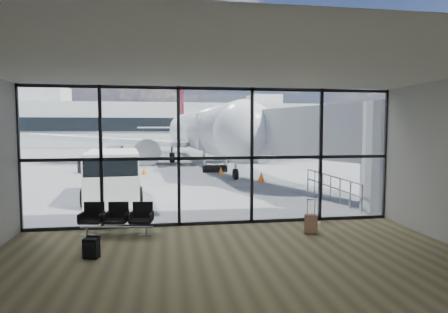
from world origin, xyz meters
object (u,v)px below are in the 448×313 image
object	(u,v)px
service_van	(113,175)
belt_loader	(100,163)
backpack	(91,248)
suitcase	(311,224)
airliner	(199,131)
seating_row	(117,217)

from	to	relation	value
service_van	belt_loader	size ratio (longest dim) A/B	1.20
backpack	service_van	xyz separation A→B (m)	(-0.55, 7.94, 0.85)
suitcase	belt_loader	xyz separation A→B (m)	(-9.16, 18.31, 0.32)
airliner	belt_loader	world-z (taller)	airliner
backpack	suitcase	distance (m)	6.19
airliner	belt_loader	bearing A→B (deg)	-138.36
belt_loader	backpack	bearing A→B (deg)	-58.08
service_van	seating_row	bearing A→B (deg)	-87.10
belt_loader	service_van	bearing A→B (deg)	-54.71
seating_row	suitcase	world-z (taller)	suitcase
seating_row	airliner	xyz separation A→B (m)	(4.70, 25.77, 2.40)
seating_row	suitcase	xyz separation A→B (m)	(5.71, -0.89, -0.21)
backpack	belt_loader	xyz separation A→B (m)	(-3.09, 19.52, 0.37)
backpack	service_van	distance (m)	8.01
airliner	service_van	distance (m)	20.78
seating_row	belt_loader	world-z (taller)	belt_loader
airliner	belt_loader	xyz separation A→B (m)	(-8.15, -8.35, -2.30)
service_van	backpack	bearing A→B (deg)	-92.00
airliner	suitcase	bearing A→B (deg)	-91.86
suitcase	airliner	size ratio (longest dim) A/B	0.03
backpack	suitcase	bearing A→B (deg)	29.61
backpack	suitcase	xyz separation A→B (m)	(6.07, 1.21, 0.05)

